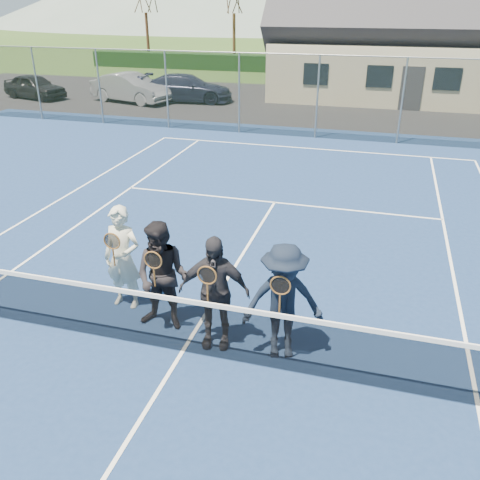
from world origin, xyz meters
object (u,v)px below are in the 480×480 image
(player_c, at_px, (214,292))
(car_a, at_px, (35,86))
(car_b, at_px, (131,88))
(player_d, at_px, (283,302))
(car_c, at_px, (187,88))
(tennis_net, at_px, (181,323))
(player_b, at_px, (163,277))
(clubhouse, at_px, (429,16))
(player_a, at_px, (123,258))

(player_c, bearing_deg, car_a, 132.18)
(car_b, bearing_deg, player_c, -134.68)
(player_c, distance_m, player_d, 1.03)
(car_c, bearing_deg, player_c, -163.30)
(car_a, xyz_separation_m, car_c, (8.05, 1.38, 0.05))
(car_a, bearing_deg, tennis_net, -124.06)
(car_a, height_order, car_c, car_c)
(tennis_net, distance_m, player_b, 0.85)
(car_b, height_order, car_c, car_b)
(car_b, height_order, clubhouse, clubhouse)
(player_a, relative_size, player_c, 1.00)
(car_c, xyz_separation_m, player_c, (7.85, -18.91, 0.25))
(car_a, distance_m, clubhouse, 20.71)
(car_c, bearing_deg, car_b, 103.74)
(player_d, bearing_deg, clubhouse, 83.79)
(car_b, height_order, tennis_net, car_b)
(player_d, bearing_deg, car_a, 134.00)
(player_a, bearing_deg, clubhouse, 76.79)
(car_a, distance_m, player_a, 22.02)
(tennis_net, xyz_separation_m, clubhouse, (4.00, 24.00, 3.45))
(car_c, xyz_separation_m, player_d, (8.88, -18.90, 0.25))
(clubhouse, xyz_separation_m, player_b, (-4.51, -23.44, -3.07))
(car_a, height_order, player_a, player_a)
(car_a, distance_m, tennis_net, 23.67)
(clubhouse, xyz_separation_m, player_d, (-2.57, -23.64, -3.07))
(car_a, relative_size, player_c, 2.03)
(player_a, bearing_deg, car_c, 108.28)
(tennis_net, xyz_separation_m, player_c, (0.40, 0.35, 0.38))
(tennis_net, relative_size, clubhouse, 0.75)
(car_c, bearing_deg, clubhouse, -73.36)
(player_d, bearing_deg, player_b, 174.15)
(car_a, relative_size, car_b, 0.85)
(tennis_net, distance_m, player_a, 1.75)
(car_b, bearing_deg, player_b, -136.61)
(car_b, relative_size, player_b, 2.39)
(car_b, height_order, player_c, player_c)
(car_c, relative_size, tennis_net, 0.40)
(car_a, xyz_separation_m, car_b, (5.39, 0.43, 0.09))
(player_c, bearing_deg, player_d, 0.51)
(car_b, height_order, player_a, player_a)
(car_b, relative_size, car_c, 0.92)
(clubhouse, relative_size, player_d, 8.67)
(car_b, distance_m, player_b, 20.19)
(player_b, distance_m, player_c, 0.93)
(tennis_net, height_order, player_d, player_d)
(car_a, relative_size, player_a, 2.03)
(car_a, relative_size, player_b, 2.03)
(clubhouse, bearing_deg, player_c, -98.66)
(car_c, height_order, player_d, player_d)
(clubhouse, bearing_deg, player_b, -100.89)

